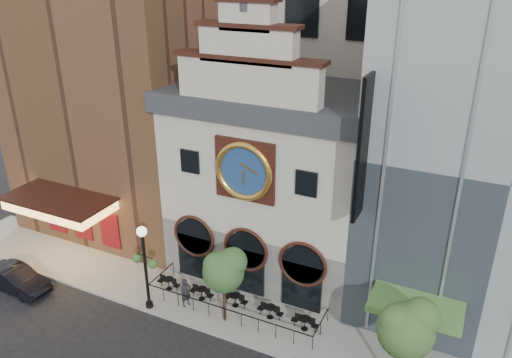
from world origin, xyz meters
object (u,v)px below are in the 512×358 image
at_px(bistro_1, 202,293).
at_px(pedestrian, 186,293).
at_px(bistro_4, 305,323).
at_px(tree_left, 224,269).
at_px(lamppost, 145,259).
at_px(bistro_2, 235,299).
at_px(car_left, 17,279).
at_px(tree_right, 407,327).
at_px(bistro_3, 270,311).
at_px(bistro_0, 169,283).

bearing_deg(bistro_1, pedestrian, -119.35).
height_order(bistro_4, tree_left, tree_left).
bearing_deg(tree_left, lamppost, -167.62).
relative_size(bistro_2, tree_left, 0.34).
bearing_deg(car_left, tree_right, -81.86).
distance_m(tree_left, tree_right, 10.08).
distance_m(bistro_4, car_left, 18.25).
xyz_separation_m(bistro_1, tree_left, (2.21, -0.97, 2.97)).
bearing_deg(tree_left, tree_right, -5.63).
bearing_deg(tree_left, pedestrian, 178.80).
height_order(bistro_3, bistro_4, same).
bearing_deg(lamppost, bistro_0, 93.37).
xyz_separation_m(car_left, tree_left, (13.33, 3.06, 2.81)).
bearing_deg(pedestrian, bistro_1, -5.73).
xyz_separation_m(bistro_0, tree_right, (14.62, -1.93, 3.41)).
height_order(bistro_3, tree_right, tree_right).
bearing_deg(bistro_0, lamppost, -91.46).
distance_m(pedestrian, tree_left, 3.71).
height_order(bistro_0, bistro_2, same).
xyz_separation_m(bistro_2, bistro_3, (2.32, -0.08, 0.00)).
bearing_deg(bistro_0, bistro_2, 4.54).
bearing_deg(bistro_2, tree_left, -87.71).
bearing_deg(bistro_0, bistro_4, 1.26).
bearing_deg(bistro_3, bistro_4, -2.11).
bearing_deg(tree_right, bistro_3, 164.13).
height_order(bistro_1, tree_left, tree_left).
height_order(bistro_4, pedestrian, pedestrian).
relative_size(pedestrian, tree_left, 0.39).
relative_size(bistro_0, bistro_4, 1.00).
xyz_separation_m(bistro_0, bistro_1, (2.39, 0.03, 0.00)).
distance_m(bistro_1, bistro_2, 2.18).
bearing_deg(bistro_3, bistro_2, 177.97).
xyz_separation_m(bistro_3, pedestrian, (-4.99, -1.16, 0.45)).
relative_size(bistro_3, pedestrian, 0.86).
xyz_separation_m(pedestrian, tree_right, (12.74, -1.04, 2.96)).
relative_size(tree_left, tree_right, 0.89).
height_order(bistro_0, bistro_4, same).
bearing_deg(tree_left, bistro_0, 168.48).
bearing_deg(bistro_4, bistro_3, 177.89).
distance_m(bistro_2, lamppost, 5.92).
bearing_deg(bistro_3, car_left, -164.65).
distance_m(bistro_1, car_left, 11.83).
distance_m(bistro_2, tree_left, 3.24).
bearing_deg(bistro_2, bistro_0, -175.46).
distance_m(bistro_2, car_left, 13.98).
distance_m(bistro_0, bistro_3, 6.87).
height_order(bistro_4, lamppost, lamppost).
bearing_deg(bistro_1, bistro_4, 1.43).
xyz_separation_m(bistro_0, bistro_2, (4.55, 0.36, 0.00)).
bearing_deg(tree_right, car_left, -174.92).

